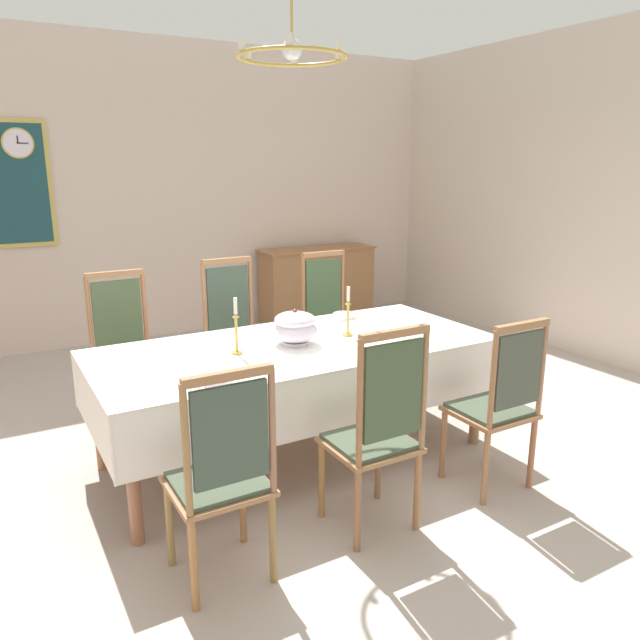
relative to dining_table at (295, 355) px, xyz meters
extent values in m
cube|color=#BAACA3|center=(0.00, -0.05, -0.73)|extent=(7.05, 6.84, 0.04)
cube|color=beige|center=(0.00, 3.41, 0.89)|extent=(7.05, 0.08, 3.19)
cylinder|color=#996146|center=(-1.17, -0.46, -0.33)|extent=(0.07, 0.07, 0.75)
cylinder|color=#916D4D|center=(1.17, -0.46, -0.33)|extent=(0.07, 0.07, 0.75)
cylinder|color=#9A603A|center=(-1.17, 0.46, -0.33)|extent=(0.07, 0.07, 0.75)
cylinder|color=#A26B47|center=(1.17, 0.46, -0.33)|extent=(0.07, 0.07, 0.75)
cube|color=#9B6B44|center=(0.00, 0.00, 0.00)|extent=(2.42, 1.00, 0.08)
cube|color=#996943|center=(0.00, 0.00, 0.06)|extent=(2.54, 1.12, 0.03)
cube|color=white|center=(0.00, 0.00, 0.07)|extent=(2.56, 1.14, 0.00)
cube|color=white|center=(0.00, -0.56, -0.11)|extent=(2.56, 0.00, 0.37)
cube|color=white|center=(0.00, 0.56, -0.11)|extent=(2.56, 0.00, 0.37)
cube|color=white|center=(-1.27, 0.00, -0.11)|extent=(0.00, 1.14, 0.37)
cube|color=white|center=(1.27, 0.00, -0.11)|extent=(0.00, 1.14, 0.37)
cylinder|color=olive|center=(-1.07, -0.72, -0.48)|extent=(0.04, 0.04, 0.45)
cylinder|color=#97683C|center=(-0.69, -0.72, -0.48)|extent=(0.04, 0.04, 0.45)
cylinder|color=#A16C3D|center=(-1.07, -1.08, -0.48)|extent=(0.04, 0.04, 0.45)
cylinder|color=olive|center=(-0.69, -1.08, -0.48)|extent=(0.04, 0.04, 0.45)
cube|color=#996943|center=(-0.88, -0.90, -0.24)|extent=(0.44, 0.42, 0.03)
cube|color=#414C3A|center=(-0.88, -0.90, -0.22)|extent=(0.40, 0.38, 0.02)
cylinder|color=olive|center=(-1.07, -1.09, 0.07)|extent=(0.03, 0.03, 0.59)
cylinder|color=#98664C|center=(-0.68, -1.09, 0.07)|extent=(0.03, 0.03, 0.59)
cube|color=#3E4D41|center=(-0.88, -1.09, 0.10)|extent=(0.34, 0.02, 0.45)
cube|color=#996943|center=(-0.88, -1.09, 0.36)|extent=(0.40, 0.04, 0.04)
cylinder|color=olive|center=(-0.69, 0.72, -0.48)|extent=(0.04, 0.04, 0.45)
cylinder|color=#906C4B|center=(-1.07, 0.72, -0.48)|extent=(0.04, 0.04, 0.45)
cylinder|color=#9F6A49|center=(-0.69, 1.08, -0.48)|extent=(0.04, 0.04, 0.45)
cylinder|color=#9A6D45|center=(-1.07, 1.08, -0.48)|extent=(0.04, 0.04, 0.45)
cube|color=#996943|center=(-0.88, 0.90, -0.24)|extent=(0.44, 0.42, 0.03)
cube|color=#414C3A|center=(-0.88, 0.90, -0.22)|extent=(0.40, 0.38, 0.02)
cylinder|color=#A2623E|center=(-0.68, 1.09, 0.11)|extent=(0.03, 0.03, 0.67)
cylinder|color=#9A623E|center=(-1.07, 1.09, 0.11)|extent=(0.03, 0.03, 0.67)
cube|color=#435437|center=(-0.88, 1.09, 0.14)|extent=(0.34, 0.02, 0.51)
cube|color=#996943|center=(-0.88, 1.09, 0.44)|extent=(0.40, 0.04, 0.04)
cylinder|color=#A2733B|center=(-0.22, -0.72, -0.48)|extent=(0.04, 0.04, 0.45)
cylinder|color=#956543|center=(0.16, -0.72, -0.48)|extent=(0.04, 0.04, 0.45)
cylinder|color=#926140|center=(-0.22, -1.08, -0.48)|extent=(0.04, 0.04, 0.45)
cylinder|color=#A16B42|center=(0.16, -1.08, -0.48)|extent=(0.04, 0.04, 0.45)
cube|color=#996943|center=(-0.03, -0.90, -0.24)|extent=(0.44, 0.42, 0.03)
cube|color=#414C3A|center=(-0.03, -0.90, -0.22)|extent=(0.40, 0.38, 0.02)
cylinder|color=#96623E|center=(-0.22, -1.09, 0.10)|extent=(0.03, 0.03, 0.65)
cylinder|color=#986E4A|center=(0.17, -1.09, 0.10)|extent=(0.03, 0.03, 0.65)
cube|color=#415338|center=(-0.03, -1.09, 0.13)|extent=(0.34, 0.02, 0.49)
cube|color=#996943|center=(-0.03, -1.09, 0.42)|extent=(0.40, 0.04, 0.04)
cylinder|color=#9B6F4B|center=(0.16, 0.72, -0.48)|extent=(0.04, 0.04, 0.45)
cylinder|color=#966048|center=(-0.22, 0.72, -0.48)|extent=(0.04, 0.04, 0.45)
cylinder|color=#9B6B42|center=(0.16, 1.08, -0.48)|extent=(0.04, 0.04, 0.45)
cylinder|color=#956D4E|center=(-0.22, 1.08, -0.48)|extent=(0.04, 0.04, 0.45)
cube|color=#996943|center=(-0.03, 0.90, -0.24)|extent=(0.44, 0.42, 0.03)
cube|color=#414C3A|center=(-0.03, 0.90, -0.22)|extent=(0.40, 0.38, 0.02)
cylinder|color=#996748|center=(0.17, 1.09, 0.12)|extent=(0.03, 0.03, 0.70)
cylinder|color=#A36B45|center=(-0.22, 1.09, 0.12)|extent=(0.03, 0.03, 0.70)
cube|color=#3E4E41|center=(-0.03, 1.09, 0.16)|extent=(0.34, 0.02, 0.53)
cube|color=#996943|center=(-0.03, 1.09, 0.47)|extent=(0.40, 0.04, 0.04)
cylinder|color=#9C6841|center=(0.65, -0.72, -0.48)|extent=(0.04, 0.04, 0.45)
cylinder|color=#9B6344|center=(1.03, -0.72, -0.48)|extent=(0.04, 0.04, 0.45)
cylinder|color=#996A47|center=(0.65, -1.08, -0.48)|extent=(0.04, 0.04, 0.45)
cylinder|color=#A06545|center=(1.03, -1.08, -0.48)|extent=(0.04, 0.04, 0.45)
cube|color=#996943|center=(0.84, -0.90, -0.24)|extent=(0.44, 0.42, 0.03)
cube|color=#414C3A|center=(0.84, -0.90, -0.22)|extent=(0.40, 0.38, 0.02)
cylinder|color=#98663F|center=(0.65, -1.09, 0.06)|extent=(0.03, 0.03, 0.57)
cylinder|color=#9E6E4D|center=(1.04, -1.09, 0.06)|extent=(0.03, 0.03, 0.57)
cube|color=#474E41|center=(0.84, -1.09, 0.08)|extent=(0.34, 0.02, 0.43)
cube|color=#996943|center=(0.84, -1.09, 0.34)|extent=(0.40, 0.04, 0.04)
cylinder|color=#9A664C|center=(1.03, 0.72, -0.48)|extent=(0.04, 0.04, 0.45)
cylinder|color=#A4654B|center=(0.65, 0.72, -0.48)|extent=(0.04, 0.04, 0.45)
cylinder|color=#A06141|center=(1.03, 1.08, -0.48)|extent=(0.04, 0.04, 0.45)
cylinder|color=#915F4A|center=(0.65, 1.08, -0.48)|extent=(0.04, 0.04, 0.45)
cube|color=#996943|center=(0.84, 0.90, -0.24)|extent=(0.44, 0.42, 0.03)
cube|color=#414C3A|center=(0.84, 0.90, -0.22)|extent=(0.40, 0.38, 0.02)
cylinder|color=#9D623F|center=(1.04, 1.09, 0.11)|extent=(0.03, 0.03, 0.69)
cylinder|color=#975F3A|center=(0.65, 1.09, 0.11)|extent=(0.03, 0.03, 0.69)
cube|color=#3C5437|center=(0.84, 1.09, 0.15)|extent=(0.34, 0.02, 0.52)
cube|color=#996943|center=(0.84, 1.09, 0.46)|extent=(0.40, 0.04, 0.04)
cylinder|color=white|center=(0.00, 0.00, 0.08)|extent=(0.16, 0.16, 0.02)
ellipsoid|color=white|center=(0.00, 0.00, 0.16)|extent=(0.30, 0.30, 0.13)
ellipsoid|color=white|center=(0.00, 0.00, 0.24)|extent=(0.27, 0.27, 0.10)
sphere|color=brown|center=(0.00, 0.00, 0.29)|extent=(0.03, 0.03, 0.03)
cylinder|color=gold|center=(-0.40, 0.00, 0.08)|extent=(0.07, 0.07, 0.02)
cylinder|color=gold|center=(-0.40, 0.00, 0.20)|extent=(0.02, 0.02, 0.22)
cone|color=gold|center=(-0.40, 0.00, 0.32)|extent=(0.04, 0.04, 0.02)
cylinder|color=silver|center=(-0.40, 0.00, 0.38)|extent=(0.02, 0.02, 0.10)
cylinder|color=gold|center=(0.40, 0.00, 0.08)|extent=(0.07, 0.07, 0.02)
cylinder|color=gold|center=(0.40, 0.00, 0.19)|extent=(0.02, 0.02, 0.21)
cone|color=gold|center=(0.40, 0.00, 0.30)|extent=(0.04, 0.04, 0.02)
cylinder|color=silver|center=(0.40, 0.00, 0.36)|extent=(0.02, 0.02, 0.10)
cylinder|color=white|center=(-0.69, -0.44, 0.09)|extent=(0.16, 0.16, 0.03)
cylinder|color=white|center=(-0.69, -0.44, 0.09)|extent=(0.13, 0.13, 0.02)
torus|color=brown|center=(-0.69, -0.44, 0.10)|extent=(0.15, 0.15, 0.01)
cylinder|color=white|center=(0.64, 0.42, 0.09)|extent=(0.17, 0.17, 0.04)
cylinder|color=white|center=(0.64, 0.42, 0.10)|extent=(0.14, 0.14, 0.03)
torus|color=brown|center=(0.64, 0.42, 0.11)|extent=(0.16, 0.16, 0.01)
cube|color=gold|center=(-0.80, -0.47, 0.08)|extent=(0.01, 0.14, 0.00)
ellipsoid|color=gold|center=(-0.80, -0.39, 0.08)|extent=(0.03, 0.05, 0.01)
cube|color=gold|center=(0.74, 0.39, 0.08)|extent=(0.04, 0.14, 0.00)
ellipsoid|color=gold|center=(0.76, 0.47, 0.08)|extent=(0.03, 0.05, 0.01)
cube|color=#996943|center=(1.92, 3.09, -0.27)|extent=(1.40, 0.44, 0.88)
cube|color=#A1683C|center=(1.92, 3.09, 0.18)|extent=(1.44, 0.48, 0.02)
cube|color=#925D38|center=(2.27, 3.32, -0.27)|extent=(0.59, 0.01, 0.70)
cube|color=olive|center=(1.57, 3.32, -0.27)|extent=(0.59, 0.01, 0.70)
cylinder|color=#D1B251|center=(-1.23, 3.34, 1.39)|extent=(0.29, 0.05, 0.29)
cylinder|color=white|center=(-1.23, 3.31, 1.39)|extent=(0.26, 0.01, 0.26)
cube|color=black|center=(-1.23, 3.31, 1.42)|extent=(0.01, 0.00, 0.07)
cube|color=black|center=(-1.19, 3.31, 1.39)|extent=(0.10, 0.00, 0.01)
cube|color=#D1B251|center=(-1.39, 3.35, 1.01)|extent=(0.85, 0.04, 1.22)
cube|color=#1D484F|center=(-1.39, 3.33, 1.01)|extent=(0.77, 0.01, 1.14)
sphere|color=white|center=(0.00, 0.00, 1.84)|extent=(0.12, 0.12, 0.12)
torus|color=gold|center=(0.00, 0.00, 1.80)|extent=(0.64, 0.64, 0.02)
cylinder|color=silver|center=(0.31, 0.00, 1.84)|extent=(0.04, 0.04, 0.06)
cylinder|color=silver|center=(0.16, 0.27, 1.84)|extent=(0.04, 0.04, 0.06)
cylinder|color=silver|center=(-0.16, 0.27, 1.84)|extent=(0.04, 0.04, 0.06)
cylinder|color=silver|center=(-0.31, 0.00, 1.84)|extent=(0.04, 0.04, 0.06)
cylinder|color=silver|center=(-0.16, -0.27, 1.84)|extent=(0.04, 0.04, 0.06)
cylinder|color=silver|center=(0.16, -0.27, 1.84)|extent=(0.04, 0.04, 0.06)
camera|label=1|loc=(-1.72, -3.32, 1.21)|focal=34.02mm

